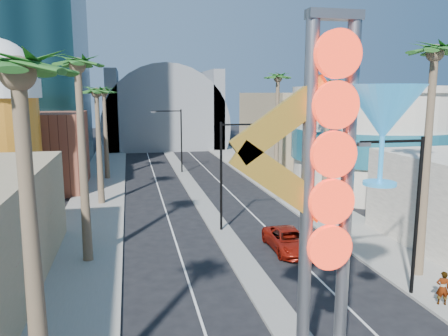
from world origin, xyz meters
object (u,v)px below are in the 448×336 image
(neon_sign, at_px, (351,176))
(pedestrian_a, at_px, (443,288))
(red_pickup, at_px, (289,240))
(pedestrian_b, at_px, (344,229))

(neon_sign, height_order, pedestrian_a, neon_sign)
(red_pickup, bearing_deg, pedestrian_b, 2.14)
(neon_sign, relative_size, pedestrian_b, 6.35)
(neon_sign, distance_m, pedestrian_b, 15.29)
(pedestrian_a, distance_m, pedestrian_b, 8.76)
(neon_sign, relative_size, red_pickup, 2.50)
(neon_sign, bearing_deg, pedestrian_a, 27.50)
(neon_sign, distance_m, pedestrian_a, 10.13)
(pedestrian_a, xyz_separation_m, pedestrian_b, (-0.52, 8.74, 0.17))
(pedestrian_a, height_order, pedestrian_b, pedestrian_b)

